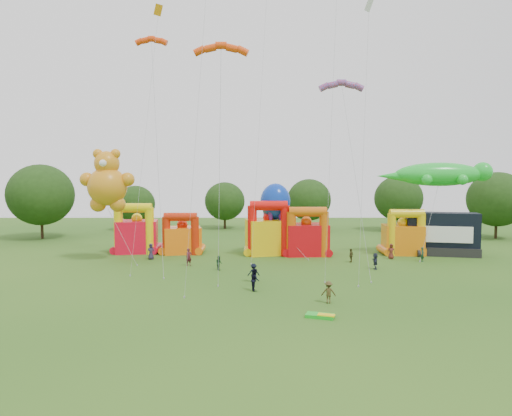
{
  "coord_description": "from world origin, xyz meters",
  "views": [
    {
      "loc": [
        -2.39,
        -30.98,
        10.13
      ],
      "look_at": [
        -2.24,
        18.0,
        6.7
      ],
      "focal_mm": 32.0,
      "sensor_mm": 36.0,
      "label": 1
    }
  ],
  "objects_px": {
    "bouncy_castle_0": "(137,234)",
    "stage_trailer": "(442,234)",
    "teddy_bear_kite": "(112,201)",
    "spectator_4": "(351,255)",
    "octopus_kite": "(283,222)",
    "spectator_0": "(151,251)",
    "bouncy_castle_2": "(268,234)",
    "gecko_kite": "(434,200)"
  },
  "relations": [
    {
      "from": "bouncy_castle_2",
      "to": "teddy_bear_kite",
      "type": "relative_size",
      "value": 0.52
    },
    {
      "from": "teddy_bear_kite",
      "to": "gecko_kite",
      "type": "xyz_separation_m",
      "value": [
        39.0,
        3.65,
        -0.15
      ]
    },
    {
      "from": "bouncy_castle_0",
      "to": "octopus_kite",
      "type": "height_order",
      "value": "octopus_kite"
    },
    {
      "from": "gecko_kite",
      "to": "spectator_0",
      "type": "distance_m",
      "value": 35.62
    },
    {
      "from": "teddy_bear_kite",
      "to": "octopus_kite",
      "type": "relative_size",
      "value": 1.44
    },
    {
      "from": "octopus_kite",
      "to": "spectator_4",
      "type": "distance_m",
      "value": 9.88
    },
    {
      "from": "teddy_bear_kite",
      "to": "octopus_kite",
      "type": "height_order",
      "value": "teddy_bear_kite"
    },
    {
      "from": "bouncy_castle_2",
      "to": "spectator_4",
      "type": "bearing_deg",
      "value": -30.43
    },
    {
      "from": "spectator_4",
      "to": "octopus_kite",
      "type": "bearing_deg",
      "value": -88.47
    },
    {
      "from": "teddy_bear_kite",
      "to": "spectator_0",
      "type": "xyz_separation_m",
      "value": [
        3.97,
        1.94,
        -6.32
      ]
    },
    {
      "from": "spectator_4",
      "to": "bouncy_castle_2",
      "type": "bearing_deg",
      "value": -85.46
    },
    {
      "from": "spectator_4",
      "to": "teddy_bear_kite",
      "type": "bearing_deg",
      "value": -55.06
    },
    {
      "from": "bouncy_castle_0",
      "to": "bouncy_castle_2",
      "type": "distance_m",
      "value": 17.49
    },
    {
      "from": "teddy_bear_kite",
      "to": "gecko_kite",
      "type": "bearing_deg",
      "value": 5.34
    },
    {
      "from": "bouncy_castle_2",
      "to": "spectator_4",
      "type": "distance_m",
      "value": 11.26
    },
    {
      "from": "bouncy_castle_0",
      "to": "bouncy_castle_2",
      "type": "relative_size",
      "value": 0.94
    },
    {
      "from": "bouncy_castle_2",
      "to": "gecko_kite",
      "type": "height_order",
      "value": "gecko_kite"
    },
    {
      "from": "teddy_bear_kite",
      "to": "spectator_4",
      "type": "relative_size",
      "value": 8.18
    },
    {
      "from": "stage_trailer",
      "to": "spectator_4",
      "type": "relative_size",
      "value": 5.62
    },
    {
      "from": "teddy_bear_kite",
      "to": "bouncy_castle_2",
      "type": "bearing_deg",
      "value": 16.97
    },
    {
      "from": "stage_trailer",
      "to": "gecko_kite",
      "type": "bearing_deg",
      "value": -139.95
    },
    {
      "from": "bouncy_castle_2",
      "to": "octopus_kite",
      "type": "relative_size",
      "value": 0.76
    },
    {
      "from": "bouncy_castle_0",
      "to": "stage_trailer",
      "type": "xyz_separation_m",
      "value": [
        39.8,
        -1.84,
        0.14
      ]
    },
    {
      "from": "bouncy_castle_2",
      "to": "gecko_kite",
      "type": "relative_size",
      "value": 0.48
    },
    {
      "from": "bouncy_castle_0",
      "to": "octopus_kite",
      "type": "xyz_separation_m",
      "value": [
        19.28,
        -1.87,
        1.75
      ]
    },
    {
      "from": "teddy_bear_kite",
      "to": "spectator_0",
      "type": "relative_size",
      "value": 6.88
    },
    {
      "from": "bouncy_castle_0",
      "to": "gecko_kite",
      "type": "relative_size",
      "value": 0.45
    },
    {
      "from": "spectator_0",
      "to": "gecko_kite",
      "type": "bearing_deg",
      "value": 4.48
    },
    {
      "from": "stage_trailer",
      "to": "spectator_4",
      "type": "xyz_separation_m",
      "value": [
        -12.79,
        -5.13,
        -1.84
      ]
    },
    {
      "from": "octopus_kite",
      "to": "spectator_0",
      "type": "distance_m",
      "value": 16.9
    },
    {
      "from": "octopus_kite",
      "to": "spectator_0",
      "type": "height_order",
      "value": "octopus_kite"
    },
    {
      "from": "bouncy_castle_0",
      "to": "stage_trailer",
      "type": "relative_size",
      "value": 0.72
    },
    {
      "from": "bouncy_castle_0",
      "to": "spectator_0",
      "type": "height_order",
      "value": "bouncy_castle_0"
    },
    {
      "from": "gecko_kite",
      "to": "stage_trailer",
      "type": "bearing_deg",
      "value": 40.05
    },
    {
      "from": "teddy_bear_kite",
      "to": "spectator_0",
      "type": "distance_m",
      "value": 7.71
    },
    {
      "from": "teddy_bear_kite",
      "to": "bouncy_castle_0",
      "type": "bearing_deg",
      "value": 82.17
    },
    {
      "from": "octopus_kite",
      "to": "spectator_0",
      "type": "xyz_separation_m",
      "value": [
        -16.27,
        -3.15,
        -3.3
      ]
    },
    {
      "from": "stage_trailer",
      "to": "spectator_0",
      "type": "xyz_separation_m",
      "value": [
        -36.79,
        -3.17,
        -1.68
      ]
    },
    {
      "from": "bouncy_castle_2",
      "to": "spectator_0",
      "type": "relative_size",
      "value": 3.61
    },
    {
      "from": "stage_trailer",
      "to": "spectator_4",
      "type": "distance_m",
      "value": 13.9
    },
    {
      "from": "stage_trailer",
      "to": "spectator_0",
      "type": "height_order",
      "value": "stage_trailer"
    },
    {
      "from": "octopus_kite",
      "to": "stage_trailer",
      "type": "bearing_deg",
      "value": 0.08
    }
  ]
}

